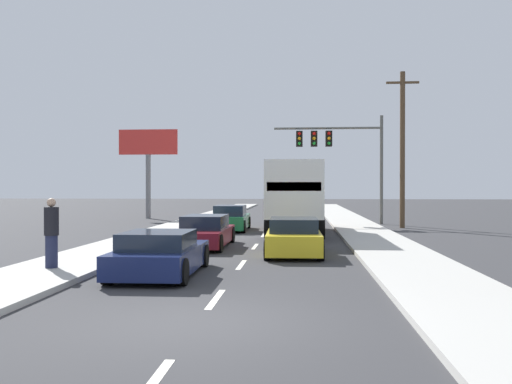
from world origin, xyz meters
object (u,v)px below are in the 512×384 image
at_px(box_truck, 295,193).
at_px(roadside_billboard, 148,155).
at_px(car_yellow, 294,237).
at_px(car_maroon, 205,232).
at_px(utility_pole_mid, 402,147).
at_px(car_navy, 160,254).
at_px(car_green, 231,219).
at_px(traffic_signal_mast, 332,145).
at_px(pedestrian_near_corner, 51,233).

distance_m(box_truck, roadside_billboard, 16.75).
height_order(box_truck, car_yellow, box_truck).
distance_m(car_maroon, utility_pole_mid, 14.54).
bearing_deg(utility_pole_mid, car_navy, -118.22).
relative_size(car_green, utility_pole_mid, 0.50).
bearing_deg(car_green, car_navy, -90.04).
distance_m(car_navy, utility_pole_mid, 20.03).
relative_size(box_truck, car_yellow, 2.11).
relative_size(car_navy, traffic_signal_mast, 0.62).
xyz_separation_m(car_yellow, roadside_billboard, (-10.69, 20.62, 4.03)).
bearing_deg(traffic_signal_mast, car_maroon, -112.27).
height_order(car_yellow, roadside_billboard, roadside_billboard).
relative_size(car_navy, utility_pole_mid, 0.48).
distance_m(car_navy, traffic_signal_mast, 21.58).
bearing_deg(car_maroon, car_green, 90.00).
relative_size(car_navy, car_yellow, 0.99).
distance_m(car_maroon, pedestrian_near_corner, 7.32).
bearing_deg(box_truck, car_yellow, -89.83).
xyz_separation_m(car_green, roadside_billboard, (-7.30, 10.53, 4.01)).
height_order(car_navy, roadside_billboard, roadside_billboard).
distance_m(car_green, roadside_billboard, 13.43).
height_order(car_maroon, car_yellow, car_yellow).
bearing_deg(car_green, car_maroon, -90.00).
xyz_separation_m(car_navy, traffic_signal_mast, (5.57, 20.39, 4.32)).
xyz_separation_m(car_green, traffic_signal_mast, (5.56, 5.64, 4.25)).
xyz_separation_m(utility_pole_mid, roadside_billboard, (-16.58, 7.98, 0.15)).
height_order(utility_pole_mid, pedestrian_near_corner, utility_pole_mid).
bearing_deg(box_truck, pedestrian_near_corner, -116.91).
height_order(traffic_signal_mast, pedestrian_near_corner, traffic_signal_mast).
distance_m(car_navy, car_yellow, 5.78).
height_order(box_truck, utility_pole_mid, utility_pole_mid).
height_order(car_green, box_truck, box_truck).
bearing_deg(car_navy, car_maroon, 89.91).
xyz_separation_m(roadside_billboard, pedestrian_near_corner, (4.33, -25.14, -3.55)).
height_order(box_truck, pedestrian_near_corner, box_truck).
relative_size(car_maroon, roadside_billboard, 0.72).
xyz_separation_m(traffic_signal_mast, pedestrian_near_corner, (-8.53, -20.24, -3.79)).
bearing_deg(car_navy, roadside_billboard, 106.08).
distance_m(roadside_billboard, pedestrian_near_corner, 25.75).
xyz_separation_m(box_truck, roadside_billboard, (-10.67, 12.64, 2.63)).
xyz_separation_m(car_green, box_truck, (3.37, -2.11, 1.37)).
bearing_deg(utility_pole_mid, box_truck, -141.74).
bearing_deg(traffic_signal_mast, roadside_billboard, 159.16).
bearing_deg(car_navy, traffic_signal_mast, 74.73).
distance_m(box_truck, pedestrian_near_corner, 14.04).
relative_size(car_yellow, traffic_signal_mast, 0.63).
bearing_deg(roadside_billboard, car_green, -55.27).
bearing_deg(pedestrian_near_corner, box_truck, 63.09).
distance_m(car_yellow, utility_pole_mid, 14.47).
bearing_deg(roadside_billboard, car_maroon, -68.43).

